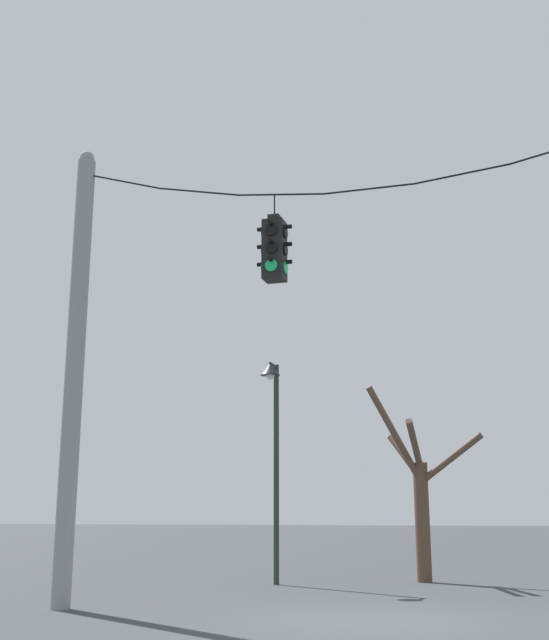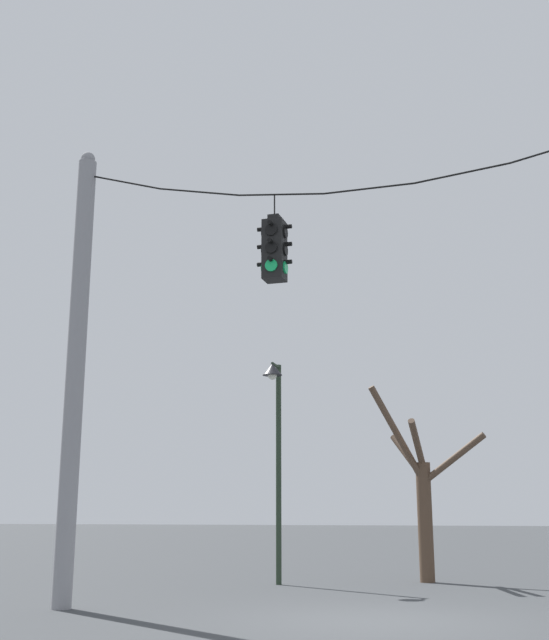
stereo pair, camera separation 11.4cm
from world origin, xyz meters
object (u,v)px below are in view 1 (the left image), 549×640
Objects in this scene: traffic_light_near_left_pole at (274,250)px; bare_tree at (420,495)px; utility_pole_left at (75,366)px; street_lamp at (273,424)px.

traffic_light_near_left_pole is 7.85m from bare_tree.
utility_pole_left is 5.36× the size of traffic_light_near_left_pole.
street_lamp is 1.11× the size of bare_tree.
traffic_light_near_left_pole is 0.34× the size of bare_tree.
street_lamp is (2.00, 5.10, -0.50)m from utility_pole_left.
utility_pole_left reaches higher than traffic_light_near_left_pole.
bare_tree is (1.43, 6.76, -3.74)m from traffic_light_near_left_pole.
bare_tree is at bearing 53.82° from utility_pole_left.
street_lamp is (-1.51, 5.10, -2.23)m from traffic_light_near_left_pole.
utility_pole_left is 8.61m from bare_tree.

